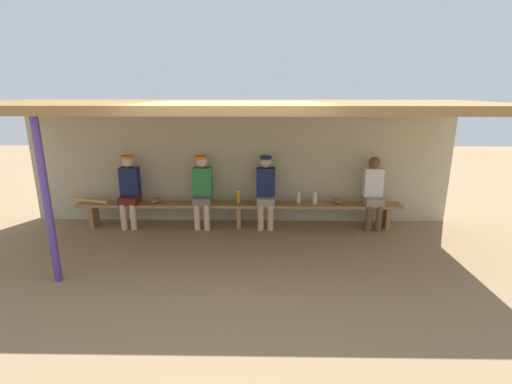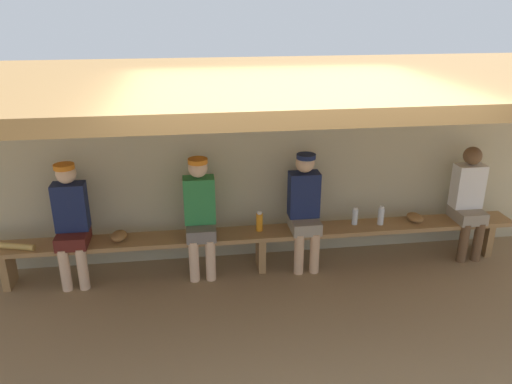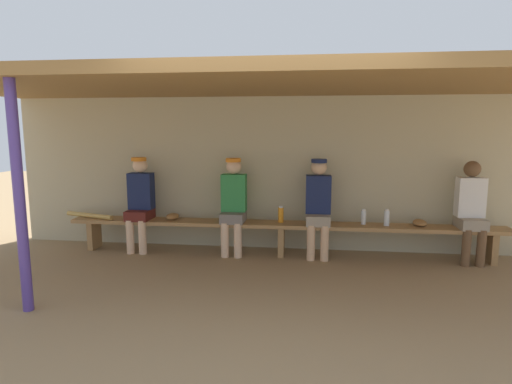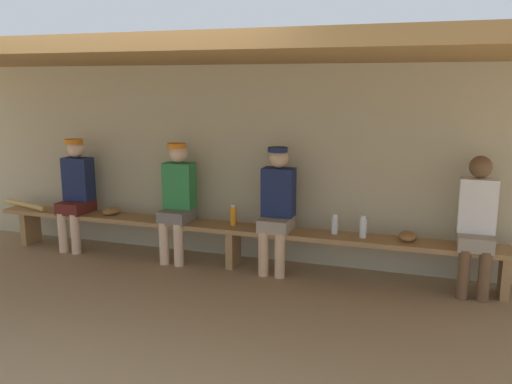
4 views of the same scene
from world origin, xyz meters
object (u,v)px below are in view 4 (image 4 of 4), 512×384
object	(u,v)px
player_in_red	(76,189)
water_bottle_orange	(363,227)
water_bottle_blue	(233,216)
player_shirtless_tan	(477,220)
player_near_post	(177,196)
bench	(233,232)
water_bottle_green	(335,225)
player_rightmost	(277,204)
baseball_bat	(25,205)
baseball_glove_tan	(407,236)
baseball_glove_worn	(111,211)

from	to	relation	value
player_in_red	water_bottle_orange	bearing A→B (deg)	0.03
water_bottle_blue	water_bottle_orange	distance (m)	1.42
player_shirtless_tan	player_near_post	size ratio (longest dim) A/B	0.99
player_near_post	bench	bearing A→B (deg)	-0.30
player_in_red	water_bottle_green	xyz separation A→B (m)	(3.14, 0.05, -0.19)
water_bottle_blue	water_bottle_green	size ratio (longest dim) A/B	1.10
player_rightmost	baseball_bat	xyz separation A→B (m)	(-3.31, -0.00, -0.25)
water_bottle_orange	baseball_glove_tan	distance (m)	0.44
baseball_glove_worn	baseball_glove_tan	xyz separation A→B (m)	(3.41, 0.01, 0.00)
player_in_red	baseball_glove_tan	size ratio (longest dim) A/B	5.60
bench	baseball_glove_tan	bearing A→B (deg)	1.11
water_bottle_orange	baseball_glove_worn	world-z (taller)	water_bottle_orange
water_bottle_blue	baseball_glove_tan	xyz separation A→B (m)	(1.86, 0.00, -0.06)
water_bottle_blue	water_bottle_green	world-z (taller)	water_bottle_blue
player_in_red	player_shirtless_tan	world-z (taller)	player_in_red
bench	player_rightmost	world-z (taller)	player_rightmost
player_in_red	baseball_glove_worn	size ratio (longest dim) A/B	5.60
baseball_bat	player_in_red	bearing A→B (deg)	17.07
bench	baseball_glove_worn	bearing A→B (deg)	179.23
player_shirtless_tan	water_bottle_blue	bearing A→B (deg)	179.29
player_rightmost	baseball_glove_tan	distance (m)	1.37
baseball_bat	bench	bearing A→B (deg)	16.81
baseball_bat	water_bottle_blue	bearing A→B (deg)	17.50
player_in_red	baseball_glove_tan	world-z (taller)	player_in_red
player_shirtless_tan	baseball_glove_worn	world-z (taller)	player_shirtless_tan
bench	water_bottle_green	bearing A→B (deg)	2.54
water_bottle_orange	baseball_glove_tan	bearing A→B (deg)	3.96
player_rightmost	water_bottle_green	distance (m)	0.64
bench	player_near_post	distance (m)	0.76
player_near_post	baseball_glove_worn	world-z (taller)	player_near_post
water_bottle_green	baseball_glove_worn	distance (m)	2.67
player_in_red	bench	bearing A→B (deg)	-0.10
bench	player_in_red	xyz separation A→B (m)	(-2.03, 0.00, 0.36)
player_in_red	water_bottle_blue	distance (m)	2.03
player_in_red	baseball_bat	distance (m)	0.82
player_near_post	water_bottle_blue	bearing A→B (deg)	2.61
bench	player_rightmost	bearing A→B (deg)	0.41
player_rightmost	baseball_glove_worn	distance (m)	2.07
bench	water_bottle_green	world-z (taller)	water_bottle_green
player_rightmost	water_bottle_orange	distance (m)	0.93
water_bottle_green	baseball_glove_worn	bearing A→B (deg)	-179.39
baseball_glove_tan	water_bottle_orange	bearing A→B (deg)	-91.95
player_near_post	water_bottle_blue	size ratio (longest dim) A/B	5.84
player_rightmost	player_near_post	xyz separation A→B (m)	(-1.17, 0.00, 0.00)
player_near_post	baseball_glove_worn	distance (m)	0.92
bench	water_bottle_green	distance (m)	1.13
baseball_glove_tan	player_shirtless_tan	bearing A→B (deg)	81.09
player_rightmost	player_shirtless_tan	world-z (taller)	player_rightmost
water_bottle_orange	baseball_bat	world-z (taller)	water_bottle_orange
player_in_red	water_bottle_orange	distance (m)	3.44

